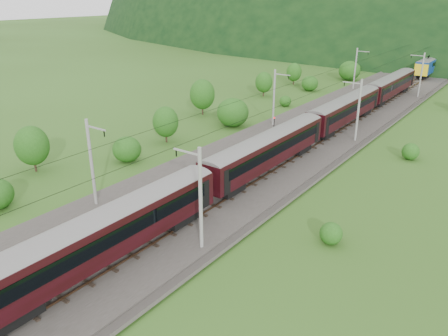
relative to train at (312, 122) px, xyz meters
The scene contains 14 objects.
ground 26.92m from the train, 95.15° to the right, with size 600.00×600.00×0.00m, color #315119.
railbed 17.08m from the train, 98.23° to the right, with size 14.00×220.00×0.30m, color #38332D.
track_left 17.54m from the train, 106.12° to the right, with size 2.40×220.00×0.27m.
track_right 16.87m from the train, 90.00° to the right, with size 2.40×220.00×0.27m.
catenary_left 10.15m from the train, 147.65° to the left, with size 2.54×192.28×8.00m.
catenary_right 6.65m from the train, 55.41° to the left, with size 2.54×192.28×8.00m.
overhead_wires 17.19m from the train, 98.23° to the right, with size 4.83×198.00×0.03m.
mountain_ridge 299.56m from the train, 114.12° to the left, with size 336.00×280.00×132.00m, color black.
train is the anchor object (origin of this frame).
hazard_post_near 26.36m from the train, 95.97° to the left, with size 0.17×0.17×1.63m, color red.
hazard_post_far 24.14m from the train, 95.49° to the left, with size 0.18×0.18×1.71m, color red.
signal 7.65m from the train, 158.42° to the left, with size 0.22×0.22×1.99m.
vegetation_left 20.39m from the train, 147.30° to the right, with size 12.12×141.57×6.33m.
vegetation_right 28.04m from the train, 67.43° to the right, with size 5.36×103.79×2.71m.
Camera 1 is at (24.43, -22.07, 18.23)m, focal length 35.00 mm.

